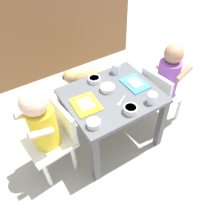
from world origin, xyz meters
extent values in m
plane|color=#9E998E|center=(0.00, 0.00, 0.00)|extent=(7.00, 7.00, 0.00)
cube|color=brown|center=(0.00, 1.18, 0.46)|extent=(1.72, 0.31, 0.93)
cube|color=#515459|center=(0.00, 0.00, 0.46)|extent=(0.60, 0.51, 0.03)
cube|color=#515459|center=(-0.27, -0.23, 0.22)|extent=(0.04, 0.04, 0.44)
cube|color=#515459|center=(0.27, -0.23, 0.22)|extent=(0.04, 0.04, 0.44)
cube|color=#515459|center=(-0.27, 0.23, 0.22)|extent=(0.04, 0.04, 0.44)
cube|color=#515459|center=(0.27, 0.23, 0.22)|extent=(0.04, 0.04, 0.44)
cube|color=white|center=(-0.47, 0.01, 0.28)|extent=(0.31, 0.31, 0.02)
cube|color=white|center=(-0.34, 0.02, 0.40)|extent=(0.05, 0.27, 0.22)
cylinder|color=yellow|center=(-0.47, 0.01, 0.43)|extent=(0.16, 0.16, 0.28)
sphere|color=beige|center=(-0.48, 0.01, 0.64)|extent=(0.15, 0.15, 0.15)
cylinder|color=white|center=(-0.58, 0.10, 0.14)|extent=(0.03, 0.03, 0.28)
cylinder|color=white|center=(-0.56, -0.10, 0.14)|extent=(0.03, 0.03, 0.28)
cylinder|color=white|center=(-0.38, 0.12, 0.14)|extent=(0.03, 0.03, 0.28)
cylinder|color=white|center=(-0.36, -0.08, 0.14)|extent=(0.03, 0.03, 0.28)
cylinder|color=beige|center=(-0.53, 0.09, 0.50)|extent=(0.15, 0.06, 0.09)
cylinder|color=beige|center=(-0.51, -0.08, 0.50)|extent=(0.15, 0.06, 0.09)
cube|color=white|center=(0.47, -0.03, 0.28)|extent=(0.32, 0.32, 0.02)
cube|color=white|center=(0.34, -0.05, 0.40)|extent=(0.06, 0.27, 0.22)
cylinder|color=purple|center=(0.47, -0.03, 0.43)|extent=(0.16, 0.16, 0.27)
sphere|color=#A87A5B|center=(0.48, -0.03, 0.62)|extent=(0.13, 0.13, 0.13)
cylinder|color=white|center=(0.58, -0.11, 0.14)|extent=(0.03, 0.03, 0.28)
cylinder|color=white|center=(0.55, 0.09, 0.14)|extent=(0.03, 0.03, 0.28)
cylinder|color=white|center=(0.38, -0.14, 0.14)|extent=(0.03, 0.03, 0.28)
cylinder|color=white|center=(0.36, 0.06, 0.14)|extent=(0.03, 0.03, 0.28)
cylinder|color=#A87A5B|center=(0.53, -0.11, 0.50)|extent=(0.15, 0.06, 0.09)
cylinder|color=#A87A5B|center=(0.51, 0.07, 0.50)|extent=(0.15, 0.06, 0.09)
ellipsoid|color=tan|center=(0.11, 0.52, 0.21)|extent=(0.34, 0.25, 0.19)
sphere|color=tan|center=(-0.05, 0.58, 0.26)|extent=(0.12, 0.12, 0.12)
sphere|color=black|center=(-0.09, 0.60, 0.26)|extent=(0.05, 0.05, 0.05)
torus|color=green|center=(-0.02, 0.57, 0.25)|extent=(0.06, 0.10, 0.10)
sphere|color=tan|center=(0.25, 0.46, 0.25)|extent=(0.05, 0.05, 0.05)
cylinder|color=tan|center=(0.05, 0.59, 0.07)|extent=(0.04, 0.04, 0.13)
cylinder|color=tan|center=(0.02, 0.51, 0.07)|extent=(0.04, 0.04, 0.13)
cylinder|color=tan|center=(0.21, 0.53, 0.07)|extent=(0.04, 0.04, 0.13)
cylinder|color=tan|center=(0.17, 0.44, 0.07)|extent=(0.04, 0.04, 0.13)
cube|color=gold|center=(-0.19, 0.01, 0.47)|extent=(0.16, 0.19, 0.01)
cube|color=white|center=(-0.19, 0.01, 0.48)|extent=(0.09, 0.11, 0.01)
cube|color=#388CD8|center=(0.19, 0.01, 0.47)|extent=(0.14, 0.19, 0.01)
cube|color=white|center=(0.19, 0.01, 0.48)|extent=(0.08, 0.10, 0.01)
cylinder|color=white|center=(0.17, -0.19, 0.50)|extent=(0.06, 0.06, 0.07)
cylinder|color=silver|center=(0.17, -0.19, 0.49)|extent=(0.05, 0.05, 0.04)
cylinder|color=white|center=(0.15, 0.18, 0.51)|extent=(0.06, 0.06, 0.07)
cylinder|color=silver|center=(0.15, 0.18, 0.49)|extent=(0.05, 0.05, 0.05)
cylinder|color=silver|center=(-0.23, -0.17, 0.49)|extent=(0.08, 0.08, 0.04)
cylinder|color=#D84C33|center=(-0.23, -0.17, 0.50)|extent=(0.06, 0.06, 0.01)
cylinder|color=white|center=(-0.03, 0.18, 0.49)|extent=(0.08, 0.08, 0.03)
cylinder|color=#D84C33|center=(-0.03, 0.18, 0.50)|extent=(0.07, 0.07, 0.01)
cylinder|color=silver|center=(0.01, -0.19, 0.49)|extent=(0.09, 0.09, 0.04)
cylinder|color=gold|center=(0.01, -0.19, 0.51)|extent=(0.07, 0.07, 0.01)
cylinder|color=silver|center=(0.00, 0.05, 0.48)|extent=(0.10, 0.10, 0.03)
cylinder|color=#4C8C33|center=(0.00, 0.05, 0.50)|extent=(0.08, 0.08, 0.01)
cylinder|color=silver|center=(0.03, -0.08, 0.47)|extent=(0.07, 0.04, 0.01)
ellipsoid|color=silver|center=(-0.01, -0.10, 0.47)|extent=(0.03, 0.03, 0.01)
camera|label=1|loc=(-0.60, -0.93, 1.46)|focal=36.72mm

